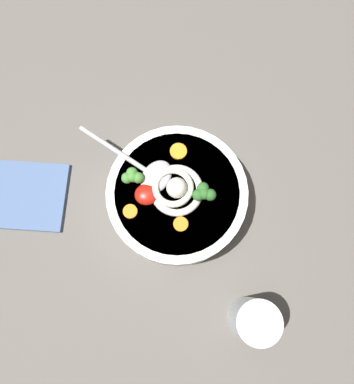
# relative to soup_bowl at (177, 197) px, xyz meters

# --- Properties ---
(table_slab) EXTENTS (1.19, 1.19, 0.04)m
(table_slab) POSITION_rel_soup_bowl_xyz_m (-0.02, -0.04, -0.06)
(table_slab) COLOR #5B5651
(table_slab) RESTS_ON ground
(soup_bowl) EXTENTS (0.23, 0.23, 0.07)m
(soup_bowl) POSITION_rel_soup_bowl_xyz_m (0.00, 0.00, 0.00)
(soup_bowl) COLOR white
(soup_bowl) RESTS_ON table_slab
(noodle_pile) EXTENTS (0.09, 0.09, 0.04)m
(noodle_pile) POSITION_rel_soup_bowl_xyz_m (0.00, -0.00, 0.04)
(noodle_pile) COLOR silver
(noodle_pile) RESTS_ON soup_bowl
(soup_spoon) EXTENTS (0.14, 0.15, 0.02)m
(soup_spoon) POSITION_rel_soup_bowl_xyz_m (0.04, -0.04, 0.04)
(soup_spoon) COLOR #B7B7BC
(soup_spoon) RESTS_ON soup_bowl
(chili_sauce_dollop) EXTENTS (0.04, 0.04, 0.02)m
(chili_sauce_dollop) POSITION_rel_soup_bowl_xyz_m (0.05, -0.00, 0.04)
(chili_sauce_dollop) COLOR #B2190F
(chili_sauce_dollop) RESTS_ON soup_bowl
(broccoli_floret_center) EXTENTS (0.04, 0.03, 0.03)m
(broccoli_floret_center) POSITION_rel_soup_bowl_xyz_m (-0.04, 0.01, 0.05)
(broccoli_floret_center) COLOR #7A9E60
(broccoli_floret_center) RESTS_ON soup_bowl
(broccoli_floret_front) EXTENTS (0.03, 0.03, 0.03)m
(broccoli_floret_front) POSITION_rel_soup_bowl_xyz_m (0.06, -0.03, 0.05)
(broccoli_floret_front) COLOR #7A9E60
(broccoli_floret_front) RESTS_ON soup_bowl
(carrot_slice_far) EXTENTS (0.02, 0.02, 0.01)m
(carrot_slice_far) POSITION_rel_soup_bowl_xyz_m (0.08, 0.02, 0.04)
(carrot_slice_far) COLOR orange
(carrot_slice_far) RESTS_ON soup_bowl
(carrot_slice_beside_chili) EXTENTS (0.03, 0.03, 0.01)m
(carrot_slice_beside_chili) POSITION_rel_soup_bowl_xyz_m (-0.02, -0.07, 0.03)
(carrot_slice_beside_chili) COLOR orange
(carrot_slice_beside_chili) RESTS_ON soup_bowl
(carrot_slice_extra_b) EXTENTS (0.02, 0.02, 0.01)m
(carrot_slice_extra_b) POSITION_rel_soup_bowl_xyz_m (0.00, 0.05, 0.03)
(carrot_slice_extra_b) COLOR orange
(carrot_slice_extra_b) RESTS_ON soup_bowl
(drinking_glass) EXTENTS (0.07, 0.07, 0.10)m
(drinking_glass) POSITION_rel_soup_bowl_xyz_m (-0.07, 0.21, 0.01)
(drinking_glass) COLOR silver
(drinking_glass) RESTS_ON table_slab
(folded_napkin) EXTENTS (0.17, 0.15, 0.01)m
(folded_napkin) POSITION_rel_soup_bowl_xyz_m (0.26, -0.06, -0.03)
(folded_napkin) COLOR #4C6693
(folded_napkin) RESTS_ON table_slab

